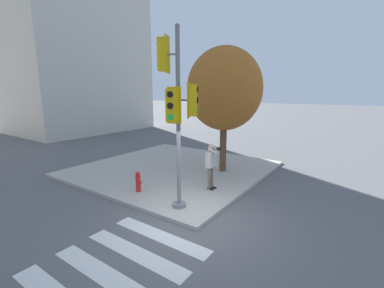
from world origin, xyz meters
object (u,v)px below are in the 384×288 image
Objects in this scene: street_tree at (224,89)px; fire_hydrant at (138,182)px; traffic_signal_pole at (177,103)px; person_photographer at (211,162)px.

street_tree is 7.36× the size of fire_hydrant.
street_tree is (4.19, 0.69, 0.41)m from traffic_signal_pole.
person_photographer is 2.28× the size of fire_hydrant.
person_photographer reaches higher than fire_hydrant.
person_photographer is at bearing -162.58° from street_tree.
street_tree reaches higher than fire_hydrant.
fire_hydrant is (-1.72, 2.01, -0.64)m from person_photographer.
traffic_signal_pole is at bearing -97.12° from fire_hydrant.
traffic_signal_pole is 0.99× the size of street_tree.
traffic_signal_pole reaches higher than person_photographer.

